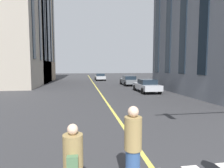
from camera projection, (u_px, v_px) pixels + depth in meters
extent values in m
cube|color=#D8C64C|center=(99.00, 91.00, 21.15)|extent=(80.00, 0.16, 0.01)
cube|color=slate|center=(129.00, 81.00, 27.46)|extent=(4.40, 1.80, 0.55)
cube|color=#19232D|center=(129.00, 78.00, 27.20)|extent=(1.85, 1.58, 0.50)
cylinder|color=black|center=(121.00, 82.00, 28.78)|extent=(0.64, 0.22, 0.64)
cylinder|color=black|center=(132.00, 82.00, 29.05)|extent=(0.64, 0.22, 0.64)
cylinder|color=black|center=(125.00, 84.00, 25.93)|extent=(0.64, 0.22, 0.64)
cylinder|color=black|center=(137.00, 84.00, 26.19)|extent=(0.64, 0.22, 0.64)
cube|color=#B7BABF|center=(147.00, 87.00, 19.89)|extent=(4.40, 1.80, 0.55)
cube|color=#19232D|center=(147.00, 82.00, 19.63)|extent=(1.85, 1.58, 0.50)
cylinder|color=black|center=(135.00, 88.00, 21.21)|extent=(0.64, 0.22, 0.64)
cylinder|color=black|center=(149.00, 87.00, 21.48)|extent=(0.64, 0.22, 0.64)
cylinder|color=black|center=(143.00, 91.00, 18.35)|extent=(0.64, 0.22, 0.64)
cylinder|color=black|center=(160.00, 91.00, 18.62)|extent=(0.64, 0.22, 0.64)
cube|color=#B7BABF|center=(100.00, 77.00, 37.75)|extent=(4.40, 1.80, 0.55)
cube|color=#19232D|center=(100.00, 75.00, 37.49)|extent=(1.85, 1.58, 0.50)
cylinder|color=black|center=(95.00, 78.00, 39.07)|extent=(0.64, 0.22, 0.64)
cylinder|color=black|center=(104.00, 78.00, 39.34)|extent=(0.64, 0.22, 0.64)
cylinder|color=black|center=(96.00, 79.00, 36.21)|extent=(0.64, 0.22, 0.64)
cylinder|color=black|center=(105.00, 79.00, 36.48)|extent=(0.64, 0.22, 0.64)
cylinder|color=#997F4C|center=(73.00, 151.00, 3.58)|extent=(0.38, 0.38, 0.63)
sphere|color=beige|center=(73.00, 129.00, 3.54)|extent=(0.21, 0.21, 0.21)
cube|color=#4C724C|center=(72.00, 164.00, 3.34)|extent=(0.12, 0.20, 0.28)
cylinder|color=#2D4C7F|center=(133.00, 168.00, 4.14)|extent=(0.32, 0.32, 0.85)
cylinder|color=#997F4C|center=(133.00, 133.00, 4.07)|extent=(0.38, 0.38, 0.73)
sphere|color=beige|center=(133.00, 112.00, 4.03)|extent=(0.24, 0.24, 0.24)
cube|color=gray|center=(11.00, 6.00, 32.40)|extent=(12.82, 12.52, 26.16)
cube|color=#19232D|center=(47.00, 2.00, 31.75)|extent=(1.10, 0.10, 19.88)
cube|color=#19232D|center=(50.00, 8.00, 34.90)|extent=(1.10, 0.10, 19.88)
cube|color=#19232D|center=(53.00, 13.00, 38.06)|extent=(1.10, 0.10, 19.88)
cube|color=#19232D|center=(205.00, 3.00, 14.27)|extent=(1.10, 0.10, 10.96)
cube|color=#19232D|center=(184.00, 14.00, 17.24)|extent=(1.10, 0.10, 10.96)
cube|color=#19232D|center=(169.00, 22.00, 20.21)|extent=(1.10, 0.10, 10.96)
cube|color=#19232D|center=(158.00, 27.00, 23.17)|extent=(1.10, 0.10, 10.96)
cube|color=#19232D|center=(48.00, 5.00, 32.82)|extent=(1.10, 0.10, 19.68)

